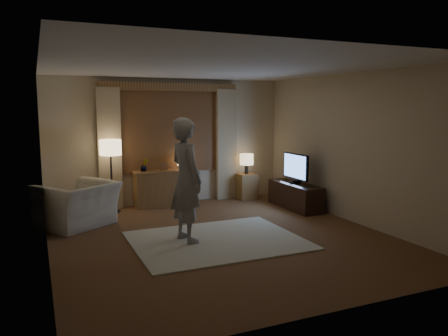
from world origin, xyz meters
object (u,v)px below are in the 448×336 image
armchair (78,205)px  side_table (246,186)px  tv_stand (295,196)px  sideboard (164,189)px  person (186,180)px

armchair → side_table: bearing=158.8°
side_table → tv_stand: bearing=-67.5°
sideboard → armchair: 2.02m
armchair → person: (1.42, -1.53, 0.57)m
person → side_table: bearing=-52.8°
armchair → side_table: size_ratio=2.06×
sideboard → armchair: bearing=-151.6°
armchair → side_table: armchair is taller
sideboard → armchair: armchair is taller
armchair → tv_stand: bearing=140.7°
sideboard → side_table: bearing=-1.5°
armchair → tv_stand: size_ratio=0.82×
tv_stand → armchair: bearing=176.0°
side_table → tv_stand: (0.50, -1.20, -0.03)m
armchair → side_table: (3.63, 0.91, -0.09)m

